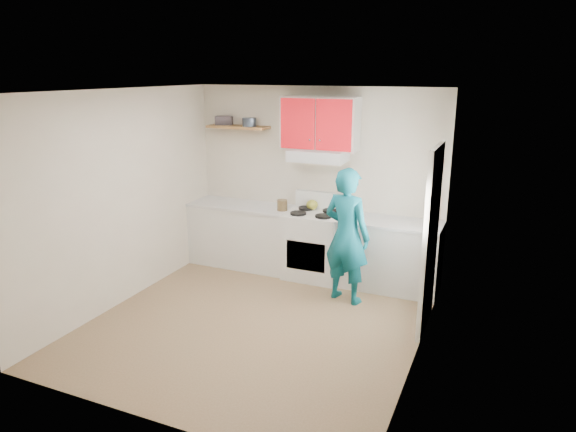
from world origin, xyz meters
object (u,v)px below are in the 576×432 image
at_px(tin, 249,122).
at_px(kettle, 312,205).
at_px(stove, 314,245).
at_px(person, 347,236).
at_px(crock, 282,206).

height_order(tin, kettle, tin).
relative_size(stove, person, 0.54).
height_order(crock, person, person).
bearing_deg(stove, kettle, 121.14).
bearing_deg(crock, kettle, 30.33).
bearing_deg(stove, person, -41.89).
xyz_separation_m(stove, person, (0.64, -0.57, 0.39)).
height_order(kettle, crock, crock).
bearing_deg(crock, stove, 5.97).
height_order(stove, kettle, kettle).
height_order(stove, tin, tin).
xyz_separation_m(kettle, person, (0.74, -0.74, -0.14)).
bearing_deg(tin, stove, -7.49).
relative_size(stove, crock, 5.36).
xyz_separation_m(stove, crock, (-0.46, -0.05, 0.53)).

